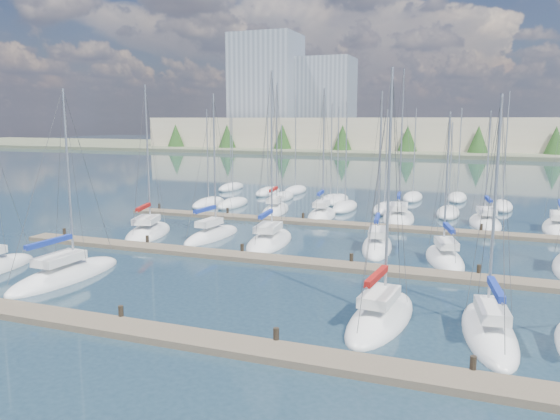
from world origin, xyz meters
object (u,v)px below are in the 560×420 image
(sailboat_f, at_px, (489,332))
(sailboat_r, at_px, (558,228))
(sailboat_q, at_px, (485,223))
(sailboat_b, at_px, (66,275))
(sailboat_k, at_px, (377,246))
(sailboat_j, at_px, (270,241))
(sailboat_n, at_px, (276,210))
(sailboat_p, at_px, (398,218))
(sailboat_l, at_px, (445,259))
(sailboat_i, at_px, (212,236))
(sailboat_h, at_px, (148,233))
(sailboat_e, at_px, (381,317))
(sailboat_o, at_px, (322,215))

(sailboat_f, distance_m, sailboat_r, 28.32)
(sailboat_q, relative_size, sailboat_b, 0.91)
(sailboat_k, bearing_deg, sailboat_j, -179.08)
(sailboat_q, height_order, sailboat_n, sailboat_n)
(sailboat_p, bearing_deg, sailboat_l, -77.20)
(sailboat_n, bearing_deg, sailboat_q, -7.68)
(sailboat_i, relative_size, sailboat_f, 1.08)
(sailboat_p, bearing_deg, sailboat_h, -149.19)
(sailboat_h, xyz_separation_m, sailboat_l, (24.16, -0.27, 0.00))
(sailboat_k, bearing_deg, sailboat_r, 34.80)
(sailboat_k, height_order, sailboat_f, sailboat_k)
(sailboat_q, bearing_deg, sailboat_r, -10.65)
(sailboat_j, height_order, sailboat_n, sailboat_j)
(sailboat_h, bearing_deg, sailboat_l, -16.84)
(sailboat_p, height_order, sailboat_j, sailboat_p)
(sailboat_b, distance_m, sailboat_k, 22.01)
(sailboat_k, distance_m, sailboat_r, 18.62)
(sailboat_k, bearing_deg, sailboat_b, -146.43)
(sailboat_q, bearing_deg, sailboat_n, 172.35)
(sailboat_b, bearing_deg, sailboat_e, 1.17)
(sailboat_l, relative_size, sailboat_e, 0.85)
(sailboat_l, bearing_deg, sailboat_k, 141.94)
(sailboat_k, height_order, sailboat_n, sailboat_n)
(sailboat_p, relative_size, sailboat_j, 1.07)
(sailboat_j, xyz_separation_m, sailboat_r, (21.93, 13.93, 0.01))
(sailboat_h, relative_size, sailboat_n, 0.94)
(sailboat_j, height_order, sailboat_h, sailboat_j)
(sailboat_b, distance_m, sailboat_f, 24.40)
(sailboat_r, bearing_deg, sailboat_q, -177.98)
(sailboat_f, xyz_separation_m, sailboat_p, (-8.21, 27.79, -0.00))
(sailboat_n, bearing_deg, sailboat_i, -100.15)
(sailboat_p, xyz_separation_m, sailboat_r, (13.96, -0.06, 0.01))
(sailboat_k, bearing_deg, sailboat_l, -31.15)
(sailboat_j, relative_size, sailboat_l, 1.29)
(sailboat_f, distance_m, sailboat_h, 30.05)
(sailboat_b, xyz_separation_m, sailboat_k, (16.48, 14.59, 0.02))
(sailboat_l, xyz_separation_m, sailboat_n, (-18.15, 14.69, 0.02))
(sailboat_q, xyz_separation_m, sailboat_h, (-26.71, -14.76, 0.00))
(sailboat_h, bearing_deg, sailboat_n, 51.19)
(sailboat_p, xyz_separation_m, sailboat_h, (-18.79, -14.61, -0.01))
(sailboat_f, xyz_separation_m, sailboat_n, (-20.99, 27.61, 0.02))
(sailboat_o, distance_m, sailboat_e, 28.52)
(sailboat_i, height_order, sailboat_p, sailboat_p)
(sailboat_b, xyz_separation_m, sailboat_h, (-2.60, 12.69, 0.01))
(sailboat_f, distance_m, sailboat_l, 13.23)
(sailboat_o, bearing_deg, sailboat_k, -62.78)
(sailboat_p, xyz_separation_m, sailboat_n, (-12.78, -0.19, 0.02))
(sailboat_k, height_order, sailboat_p, sailboat_p)
(sailboat_n, bearing_deg, sailboat_j, -79.38)
(sailboat_k, distance_m, sailboat_j, 8.36)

